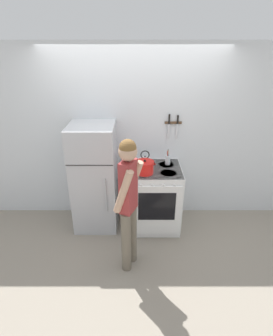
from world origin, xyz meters
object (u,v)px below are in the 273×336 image
Objects in this scene: refrigerator at (94,178)px; tea_kettle at (144,160)px; person at (128,200)px; dutch_oven_pot at (144,167)px; stove_range at (154,198)px; utensil_jar at (167,159)px.

refrigerator is 0.76m from tea_kettle.
dutch_oven_pot is at bearing 7.44° from person.
person reaches higher than tea_kettle.
person is (0.51, -0.85, 0.17)m from refrigerator.
refrigerator is at bearing 176.41° from stove_range.
tea_kettle is at bearing 132.16° from stove_range.
dutch_oven_pot is (-0.16, -0.11, 0.54)m from stove_range.
stove_range is 3.23× the size of dutch_oven_pot.
utensil_jar is 0.14× the size of person.
tea_kettle reaches higher than stove_range.
stove_range is 0.59m from utensil_jar.
utensil_jar is (0.34, 0.28, -0.01)m from dutch_oven_pot.
stove_range is 0.56m from tea_kettle.
utensil_jar is 1.10m from person.
stove_range is at bearing -3.59° from refrigerator.
stove_range is at bearing -136.37° from utensil_jar.
tea_kettle reaches higher than dutch_oven_pot.
refrigerator is 0.92m from stove_range.
utensil_jar is at bearing 43.63° from stove_range.
utensil_jar is at bearing 6.30° from refrigerator.
tea_kettle is 0.13× the size of person.
stove_range is 0.99m from person.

